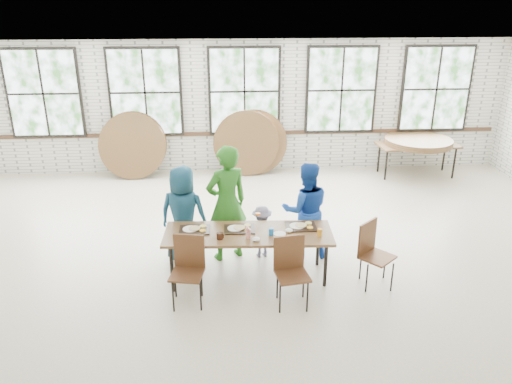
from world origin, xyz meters
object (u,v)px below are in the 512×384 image
(chair_near_left, at_px, (188,264))
(storage_table, at_px, (418,146))
(chair_near_right, at_px, (291,265))
(dining_table, at_px, (248,236))

(chair_near_left, height_order, storage_table, chair_near_left)
(chair_near_left, distance_m, chair_near_right, 1.37)
(dining_table, relative_size, chair_near_right, 2.56)
(dining_table, bearing_deg, chair_near_right, -47.78)
(chair_near_left, bearing_deg, storage_table, 54.50)
(dining_table, relative_size, storage_table, 1.31)
(chair_near_left, bearing_deg, chair_near_right, 5.28)
(dining_table, distance_m, chair_near_left, 0.99)
(dining_table, xyz_separation_m, chair_near_right, (0.53, -0.64, -0.13))
(storage_table, bearing_deg, dining_table, -138.69)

